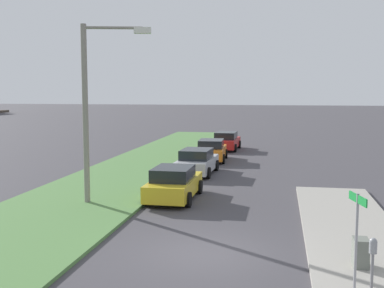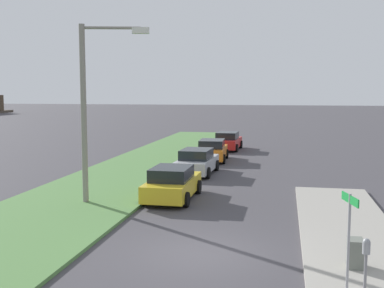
% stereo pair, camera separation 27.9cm
% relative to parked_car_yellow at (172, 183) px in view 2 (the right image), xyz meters
% --- Properties ---
extents(ground, '(300.00, 300.00, 0.00)m').
position_rel_parked_car_yellow_xyz_m(ground, '(-6.82, -2.51, -0.72)').
color(ground, '#423F44').
extents(grass_median, '(60.00, 6.00, 0.12)m').
position_rel_parked_car_yellow_xyz_m(grass_median, '(3.18, 3.95, -0.66)').
color(grass_median, '#517F42').
rests_on(grass_median, ground).
extents(parked_car_yellow, '(4.31, 2.04, 1.47)m').
position_rel_parked_car_yellow_xyz_m(parked_car_yellow, '(0.00, 0.00, 0.00)').
color(parked_car_yellow, gold).
rests_on(parked_car_yellow, ground).
extents(parked_car_silver, '(4.36, 2.14, 1.47)m').
position_rel_parked_car_yellow_xyz_m(parked_car_silver, '(6.58, 0.10, 0.00)').
color(parked_car_silver, '#B2B5BA').
rests_on(parked_car_silver, ground).
extents(parked_car_orange, '(4.38, 2.17, 1.47)m').
position_rel_parked_car_yellow_xyz_m(parked_car_orange, '(12.03, 0.04, 0.00)').
color(parked_car_orange, orange).
rests_on(parked_car_orange, ground).
extents(parked_car_red, '(4.37, 2.15, 1.47)m').
position_rel_parked_car_yellow_xyz_m(parked_car_red, '(18.32, -0.28, 0.00)').
color(parked_car_red, red).
rests_on(parked_car_red, ground).
extents(parking_meter, '(0.18, 0.18, 1.42)m').
position_rel_parked_car_yellow_xyz_m(parking_meter, '(-9.05, -6.73, 0.33)').
color(parking_meter, slate).
rests_on(parking_meter, ground).
extents(utility_box, '(0.55, 0.40, 0.90)m').
position_rel_parked_car_yellow_xyz_m(utility_box, '(-7.45, -6.73, -0.27)').
color(utility_box, slate).
rests_on(utility_box, ground).
extents(street_sign, '(0.88, 0.25, 2.60)m').
position_rel_parked_car_yellow_xyz_m(street_sign, '(-9.80, -6.24, 0.99)').
color(street_sign, '#99999E').
rests_on(street_sign, ground).
extents(streetlight, '(0.96, 2.83, 7.50)m').
position_rel_parked_car_yellow_xyz_m(streetlight, '(-1.52, 3.05, 3.67)').
color(streetlight, gray).
rests_on(streetlight, ground).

